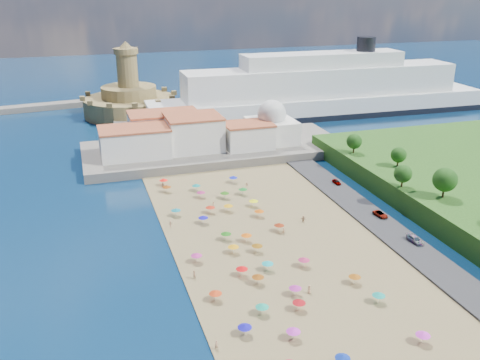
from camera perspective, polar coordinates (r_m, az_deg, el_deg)
name	(u,v)px	position (r m, az deg, el deg)	size (l,w,h in m)	color
ground	(256,253)	(120.29, 1.75, -7.81)	(700.00, 700.00, 0.00)	#071938
terrace	(215,149)	(187.04, -2.64, 3.30)	(90.00, 36.00, 3.00)	#59544C
jetty	(139,130)	(216.42, -10.71, 5.30)	(18.00, 70.00, 2.40)	#59544C
waterfront_buildings	(177,134)	(183.11, -6.69, 4.88)	(57.00, 29.00, 11.00)	silver
domed_building	(272,125)	(188.99, 3.38, 5.83)	(16.00, 16.00, 15.00)	silver
fortress	(130,100)	(244.16, -11.70, 8.31)	(40.00, 40.00, 32.40)	olive
cruise_ship	(321,93)	(241.12, 8.65, 9.14)	(154.04, 25.52, 33.58)	black
beach_parasols	(268,270)	(109.84, 3.04, -9.54)	(32.38, 115.24, 2.20)	gray
beachgoers	(252,256)	(116.93, 1.34, -8.08)	(34.63, 101.62, 1.88)	tan
parked_cars	(399,228)	(134.19, 16.60, -4.92)	(2.58, 72.10, 1.38)	gray
hillside_trees	(467,198)	(134.02, 23.02, -1.75)	(14.61, 105.30, 7.78)	#382314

